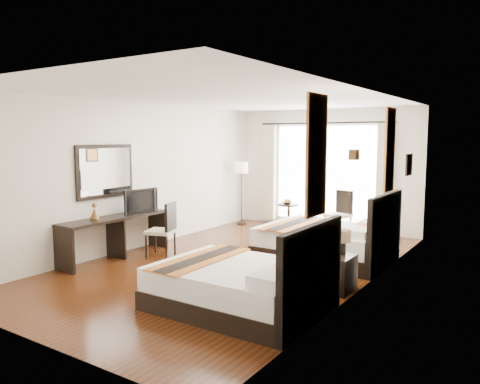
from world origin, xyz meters
The scene contains 29 objects.
floor centered at (0.00, 0.00, -0.01)m, with size 4.50×7.50×0.01m, color #331609.
ceiling centered at (0.00, 0.00, 2.79)m, with size 4.50×7.50×0.02m, color white.
wall_headboard centered at (2.25, 0.00, 1.40)m, with size 0.01×7.50×2.80m, color silver.
wall_desk centered at (-2.25, 0.00, 1.40)m, with size 0.01×7.50×2.80m, color silver.
wall_window centered at (0.00, 3.75, 1.40)m, with size 4.50×0.01×2.80m, color silver.
wall_entry centered at (0.00, -3.75, 1.40)m, with size 4.50×0.01×2.80m, color silver.
window_glass centered at (0.00, 3.73, 1.30)m, with size 2.40×0.02×2.20m, color white.
sheer_curtain centered at (0.00, 3.67, 1.30)m, with size 2.30×0.02×2.10m, color white.
drape_left centered at (-1.45, 3.63, 1.28)m, with size 0.35×0.14×2.35m, color #B3AC8B.
drape_right centered at (1.45, 3.63, 1.28)m, with size 0.35×0.14×2.35m, color #B3AC8B.
art_panel_near centered at (2.23, -1.73, 1.95)m, with size 0.03×0.50×1.35m, color maroon.
art_panel_far centered at (2.23, 1.12, 1.95)m, with size 0.03×0.50×1.35m, color maroon.
wall_sconce centered at (2.19, -0.42, 1.92)m, with size 0.10×0.14×0.14m, color #4A321A.
mirror_frame centered at (-2.22, -0.89, 1.55)m, with size 0.04×1.25×0.95m, color black.
mirror_glass centered at (-2.19, -0.89, 1.55)m, with size 0.01×1.12×0.82m, color white.
bed_near centered at (1.26, -1.73, 0.30)m, with size 2.08×1.62×1.17m.
bed_far centered at (1.21, 1.12, 0.32)m, with size 2.19×1.71×1.23m.
nightstand centered at (1.99, -0.42, 0.25)m, with size 0.43×0.53×0.51m, color black.
table_lamp centered at (2.03, -0.33, 0.75)m, with size 0.23×0.23×0.36m.
vase centered at (1.97, -0.62, 0.56)m, with size 0.12×0.12×0.12m, color black.
console_desk centered at (-1.99, -0.89, 0.38)m, with size 0.50×2.20×0.76m, color black.
television centered at (-1.97, -0.34, 0.98)m, with size 0.77×0.10×0.45m, color black.
bronze_figurine centered at (-1.99, -1.34, 0.88)m, with size 0.17×0.17×0.26m, color #4A321A, non-canonical shape.
desk_chair centered at (-1.38, -0.36, 0.30)m, with size 0.58×0.58×0.99m.
floor_lamp centered at (-1.92, 3.11, 1.31)m, with size 0.31×0.31×1.55m.
side_table centered at (-0.70, 3.29, 0.29)m, with size 0.50×0.50×0.58m, color black.
fruit_bowl centered at (-0.73, 3.26, 0.61)m, with size 0.22×0.22×0.05m, color #472819.
window_chair centered at (0.63, 3.08, 0.30)m, with size 0.58×0.58×1.00m.
jute_rug centered at (-0.42, 2.76, 0.01)m, with size 1.16×0.79×0.01m, color tan.
Camera 1 is at (4.37, -6.50, 2.15)m, focal length 35.00 mm.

